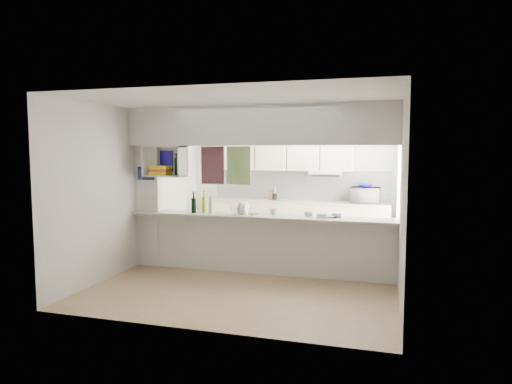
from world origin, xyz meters
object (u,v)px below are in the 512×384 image
(bowl, at_px, (365,186))
(dish_rack, at_px, (245,210))
(wine_bottles, at_px, (203,204))
(microwave, at_px, (365,195))

(bowl, height_order, dish_rack, bowl)
(bowl, height_order, wine_bottles, wine_bottles)
(dish_rack, bearing_deg, wine_bottles, -177.28)
(dish_rack, bearing_deg, bowl, 53.56)
(bowl, xyz_separation_m, dish_rack, (-1.73, -2.13, -0.25))
(microwave, height_order, bowl, bowl)
(dish_rack, relative_size, wine_bottles, 1.03)
(wine_bottles, bearing_deg, bowl, 41.16)
(microwave, relative_size, dish_rack, 1.38)
(microwave, distance_m, dish_rack, 2.76)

